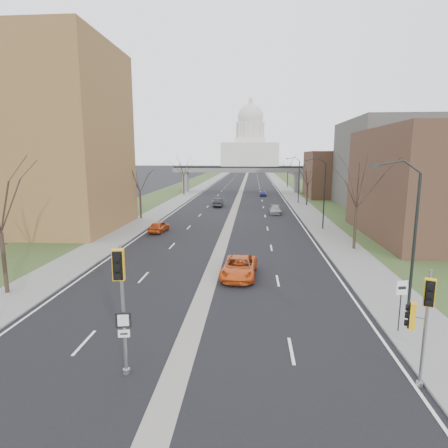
# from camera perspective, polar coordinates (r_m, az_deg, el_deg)

# --- Properties ---
(ground) EXTENTS (700.00, 700.00, 0.00)m
(ground) POSITION_cam_1_polar(r_m,az_deg,el_deg) (17.19, -7.14, -21.28)
(ground) COLOR black
(ground) RESTS_ON ground
(road_surface) EXTENTS (20.00, 600.00, 0.01)m
(road_surface) POSITION_cam_1_polar(r_m,az_deg,el_deg) (164.60, 3.37, 7.16)
(road_surface) COLOR black
(road_surface) RESTS_ON ground
(median_strip) EXTENTS (1.20, 600.00, 0.02)m
(median_strip) POSITION_cam_1_polar(r_m,az_deg,el_deg) (164.60, 3.37, 7.16)
(median_strip) COLOR gray
(median_strip) RESTS_ON ground
(sidewalk_right) EXTENTS (4.00, 600.00, 0.12)m
(sidewalk_right) POSITION_cam_1_polar(r_m,az_deg,el_deg) (164.80, 7.58, 7.12)
(sidewalk_right) COLOR gray
(sidewalk_right) RESTS_ON ground
(sidewalk_left) EXTENTS (4.00, 600.00, 0.12)m
(sidewalk_left) POSITION_cam_1_polar(r_m,az_deg,el_deg) (165.26, -0.83, 7.21)
(sidewalk_left) COLOR gray
(sidewalk_left) RESTS_ON ground
(grass_verge_right) EXTENTS (8.00, 600.00, 0.10)m
(grass_verge_right) POSITION_cam_1_polar(r_m,az_deg,el_deg) (165.24, 9.67, 7.06)
(grass_verge_right) COLOR #2F4620
(grass_verge_right) RESTS_ON ground
(grass_verge_left) EXTENTS (8.00, 600.00, 0.10)m
(grass_verge_left) POSITION_cam_1_polar(r_m,az_deg,el_deg) (165.91, -2.91, 7.21)
(grass_verge_left) COLOR #2F4620
(grass_verge_left) RESTS_ON ground
(apartment_building) EXTENTS (25.00, 16.00, 22.00)m
(apartment_building) POSITION_cam_1_polar(r_m,az_deg,el_deg) (53.06, -29.45, 11.19)
(apartment_building) COLOR olive
(apartment_building) RESTS_ON ground
(commercial_block_near) EXTENTS (16.00, 20.00, 12.00)m
(commercial_block_near) POSITION_cam_1_polar(r_m,az_deg,el_deg) (47.29, 30.78, 5.25)
(commercial_block_near) COLOR brown
(commercial_block_near) RESTS_ON ground
(commercial_block_mid) EXTENTS (18.00, 22.00, 15.00)m
(commercial_block_mid) POSITION_cam_1_polar(r_m,az_deg,el_deg) (70.86, 25.27, 8.14)
(commercial_block_mid) COLOR #4F4D48
(commercial_block_mid) RESTS_ON ground
(commercial_block_far) EXTENTS (14.00, 14.00, 10.00)m
(commercial_block_far) POSITION_cam_1_polar(r_m,az_deg,el_deg) (86.51, 17.18, 7.22)
(commercial_block_far) COLOR brown
(commercial_block_far) RESTS_ON ground
(pedestrian_bridge) EXTENTS (34.00, 3.00, 6.45)m
(pedestrian_bridge) POSITION_cam_1_polar(r_m,az_deg,el_deg) (94.46, 2.57, 7.79)
(pedestrian_bridge) COLOR slate
(pedestrian_bridge) RESTS_ON ground
(capitol) EXTENTS (48.00, 42.00, 55.75)m
(capitol) POSITION_cam_1_polar(r_m,az_deg,el_deg) (334.48, 3.98, 11.93)
(capitol) COLOR silver
(capitol) RESTS_ON ground
(streetlight_near) EXTENTS (2.61, 0.20, 8.70)m
(streetlight_near) POSITION_cam_1_polar(r_m,az_deg,el_deg) (21.89, 25.58, 3.99)
(streetlight_near) COLOR black
(streetlight_near) RESTS_ON sidewalk_right
(streetlight_mid) EXTENTS (2.61, 0.20, 8.70)m
(streetlight_mid) POSITION_cam_1_polar(r_m,az_deg,el_deg) (47.03, 14.20, 7.53)
(streetlight_mid) COLOR black
(streetlight_mid) RESTS_ON sidewalk_right
(streetlight_far) EXTENTS (2.61, 0.20, 8.70)m
(streetlight_far) POSITION_cam_1_polar(r_m,az_deg,el_deg) (72.78, 10.77, 8.53)
(streetlight_far) COLOR black
(streetlight_far) RESTS_ON sidewalk_right
(tree_left_b) EXTENTS (6.75, 6.75, 8.81)m
(tree_left_b) POSITION_cam_1_polar(r_m,az_deg,el_deg) (54.81, -12.76, 7.18)
(tree_left_b) COLOR #382B21
(tree_left_b) RESTS_ON sidewalk_left
(tree_left_c) EXTENTS (7.65, 7.65, 9.99)m
(tree_left_c) POSITION_cam_1_polar(r_m,az_deg,el_deg) (87.83, -6.21, 8.98)
(tree_left_c) COLOR #382B21
(tree_left_c) RESTS_ON sidewalk_left
(tree_right_a) EXTENTS (7.20, 7.20, 9.40)m
(tree_right_a) POSITION_cam_1_polar(r_m,az_deg,el_deg) (37.72, 19.75, 6.14)
(tree_right_a) COLOR #382B21
(tree_right_a) RESTS_ON sidewalk_right
(tree_right_b) EXTENTS (6.30, 6.30, 8.22)m
(tree_right_b) POSITION_cam_1_polar(r_m,az_deg,el_deg) (70.10, 12.65, 7.48)
(tree_right_b) COLOR #382B21
(tree_right_b) RESTS_ON sidewalk_right
(tree_right_c) EXTENTS (7.65, 7.65, 9.99)m
(tree_right_c) POSITION_cam_1_polar(r_m,az_deg,el_deg) (109.79, 9.73, 9.15)
(tree_right_c) COLOR #382B21
(tree_right_c) RESTS_ON sidewalk_right
(signal_pole_median) EXTENTS (0.66, 0.92, 5.53)m
(signal_pole_median) POSITION_cam_1_polar(r_m,az_deg,el_deg) (15.45, -15.46, -9.47)
(signal_pole_median) COLOR gray
(signal_pole_median) RESTS_ON ground
(signal_pole_right) EXTENTS (0.80, 1.10, 4.79)m
(signal_pole_right) POSITION_cam_1_polar(r_m,az_deg,el_deg) (16.41, 27.91, -11.82)
(signal_pole_right) COLOR gray
(signal_pole_right) RESTS_ON ground
(speed_limit_sign) EXTENTS (0.58, 0.14, 2.70)m
(speed_limit_sign) POSITION_cam_1_polar(r_m,az_deg,el_deg) (21.27, 25.36, -9.95)
(speed_limit_sign) COLOR black
(speed_limit_sign) RESTS_ON sidewalk_right
(car_left_near) EXTENTS (2.01, 4.12, 1.35)m
(car_left_near) POSITION_cam_1_polar(r_m,az_deg,el_deg) (45.45, -9.89, -0.37)
(car_left_near) COLOR #A43A12
(car_left_near) RESTS_ON ground
(car_left_far) EXTENTS (1.58, 4.48, 1.47)m
(car_left_far) POSITION_cam_1_polar(r_m,az_deg,el_deg) (67.51, -0.88, 3.29)
(car_left_far) COLOR black
(car_left_far) RESTS_ON ground
(car_right_near) EXTENTS (2.80, 5.50, 1.49)m
(car_right_near) POSITION_cam_1_polar(r_m,az_deg,el_deg) (28.36, 2.34, -6.59)
(car_right_near) COLOR #C84A15
(car_right_near) RESTS_ON ground
(car_right_mid) EXTENTS (1.88, 4.39, 1.26)m
(car_right_mid) POSITION_cam_1_polar(r_m,az_deg,el_deg) (59.58, 7.81, 2.16)
(car_right_mid) COLOR gray
(car_right_mid) RESTS_ON ground
(car_right_far) EXTENTS (1.50, 3.66, 1.24)m
(car_right_far) POSITION_cam_1_polar(r_m,az_deg,el_deg) (85.89, 5.98, 4.67)
(car_right_far) COLOR navy
(car_right_far) RESTS_ON ground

